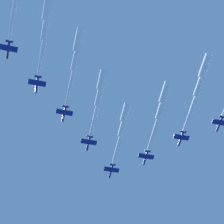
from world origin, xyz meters
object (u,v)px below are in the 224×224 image
Objects in this scene: jet_port_inner at (99,97)px; jet_port_mid at (75,60)px; jet_lead at (122,128)px; jet_starboard_inner at (160,110)px; jet_port_outer at (45,29)px; jet_starboard_mid at (199,85)px.

jet_port_inner is 0.93× the size of jet_port_mid.
jet_port_mid reaches higher than jet_lead.
jet_starboard_inner is 66.73m from jet_port_outer.
jet_port_inner is 0.90× the size of jet_starboard_mid.
jet_starboard_inner is at bearing -160.90° from jet_lead.
jet_lead is 0.95× the size of jet_starboard_inner.
jet_lead is 42.41m from jet_port_mid.
jet_port_inner reaches higher than jet_port_outer.
jet_port_inner is at bearing 106.37° from jet_lead.
jet_port_inner reaches higher than jet_lead.
jet_lead reaches higher than jet_starboard_mid.
jet_port_mid is at bearing 81.50° from jet_starboard_inner.
jet_lead is 61.99m from jet_port_outer.
jet_starboard_mid is (-20.90, -6.69, 2.52)m from jet_starboard_inner.
jet_lead is at bearing -73.63° from jet_port_inner.
jet_port_outer is (3.50, 66.63, -0.46)m from jet_starboard_inner.
jet_lead is at bearing -73.98° from jet_port_outer.
jet_port_mid is at bearing -79.53° from jet_port_outer.
jet_port_inner is 41.35m from jet_port_outer.
jet_port_inner reaches higher than jet_starboard_inner.
jet_port_inner is (-5.83, 19.85, 0.15)m from jet_lead.
jet_port_outer is (-11.26, 39.66, -3.22)m from jet_port_inner.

